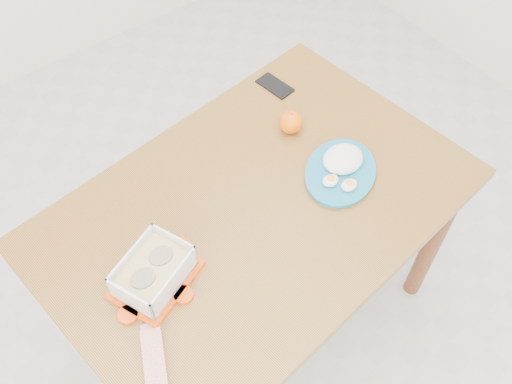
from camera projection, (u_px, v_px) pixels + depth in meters
ground at (253, 298)px, 2.23m from camera, size 3.50×3.50×0.00m
dining_table at (256, 225)px, 1.66m from camera, size 1.27×0.92×0.75m
food_container at (154, 272)px, 1.40m from camera, size 0.26×0.23×0.09m
orange_fruit at (291, 122)px, 1.72m from camera, size 0.07×0.07×0.07m
rice_plate at (341, 167)px, 1.63m from camera, size 0.34×0.34×0.07m
candy_bar at (155, 371)px, 1.29m from camera, size 0.13×0.20×0.02m
smartphone at (275, 86)px, 1.86m from camera, size 0.08×0.13×0.01m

